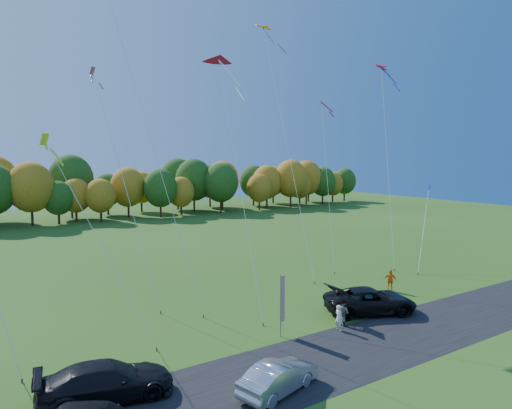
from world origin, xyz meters
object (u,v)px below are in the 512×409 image
black_suv (370,300)px  person_east (390,280)px  feather_flag (282,298)px  silver_sedan (279,377)px

black_suv → person_east: bearing=-37.9°
feather_flag → silver_sedan: bearing=-127.3°
person_east → feather_flag: (-12.21, -2.60, 1.37)m
silver_sedan → person_east: bearing=-80.0°
silver_sedan → feather_flag: bearing=-52.9°
silver_sedan → feather_flag: feather_flag is taller
black_suv → person_east: 5.65m
silver_sedan → feather_flag: (3.89, 5.11, 1.53)m
person_east → feather_flag: feather_flag is taller
silver_sedan → feather_flag: size_ratio=1.14×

